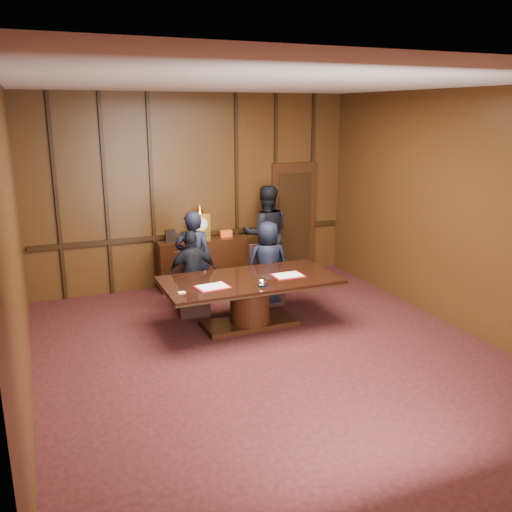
# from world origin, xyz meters

# --- Properties ---
(room) EXTENTS (7.00, 7.04, 3.50)m
(room) POSITION_xyz_m (0.07, 0.14, 1.72)
(room) COLOR black
(room) RESTS_ON ground
(sideboard) EXTENTS (1.60, 0.45, 1.54)m
(sideboard) POSITION_xyz_m (0.00, 3.26, 0.49)
(sideboard) COLOR black
(sideboard) RESTS_ON ground
(conference_table) EXTENTS (2.62, 1.32, 0.76)m
(conference_table) POSITION_xyz_m (0.11, 1.10, 0.51)
(conference_table) COLOR black
(conference_table) RESTS_ON ground
(folder_left) EXTENTS (0.50, 0.38, 0.02)m
(folder_left) POSITION_xyz_m (-0.54, 0.91, 0.77)
(folder_left) COLOR #AA0F1E
(folder_left) RESTS_ON conference_table
(folder_right) EXTENTS (0.46, 0.33, 0.02)m
(folder_right) POSITION_xyz_m (0.69, 0.99, 0.77)
(folder_right) COLOR #AA0F1E
(folder_right) RESTS_ON conference_table
(inkstand) EXTENTS (0.20, 0.14, 0.12)m
(inkstand) POSITION_xyz_m (0.11, 0.65, 0.81)
(inkstand) COLOR white
(inkstand) RESTS_ON conference_table
(notepad) EXTENTS (0.10, 0.07, 0.01)m
(notepad) POSITION_xyz_m (-1.01, 0.83, 0.77)
(notepad) COLOR #F8D979
(notepad) RESTS_ON conference_table
(chair_left) EXTENTS (0.53, 0.53, 0.99)m
(chair_left) POSITION_xyz_m (-0.54, 1.98, 0.29)
(chair_left) COLOR black
(chair_left) RESTS_ON ground
(chair_right) EXTENTS (0.50, 0.50, 0.99)m
(chair_right) POSITION_xyz_m (0.76, 1.98, 0.29)
(chair_right) COLOR black
(chair_right) RESTS_ON ground
(signatory_left) EXTENTS (0.82, 0.35, 1.38)m
(signatory_left) POSITION_xyz_m (-0.54, 1.90, 0.69)
(signatory_left) COLOR black
(signatory_left) RESTS_ON ground
(signatory_right) EXTENTS (0.77, 0.58, 1.43)m
(signatory_right) POSITION_xyz_m (0.76, 1.90, 0.71)
(signatory_right) COLOR black
(signatory_right) RESTS_ON ground
(witness_left) EXTENTS (0.71, 0.61, 1.64)m
(witness_left) POSITION_xyz_m (-0.45, 2.16, 0.82)
(witness_left) COLOR black
(witness_left) RESTS_ON ground
(witness_right) EXTENTS (1.04, 0.90, 1.85)m
(witness_right) POSITION_xyz_m (1.25, 3.10, 0.92)
(witness_right) COLOR black
(witness_right) RESTS_ON ground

